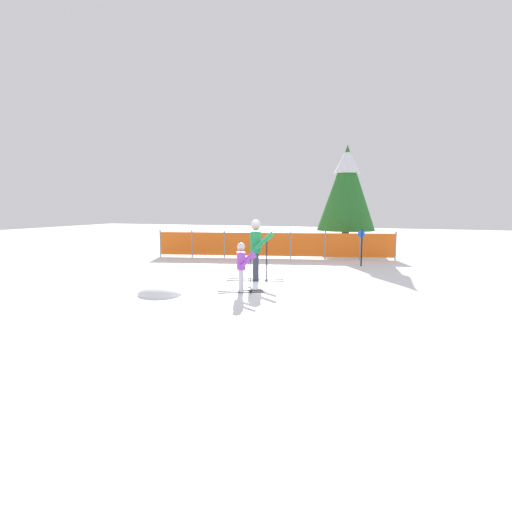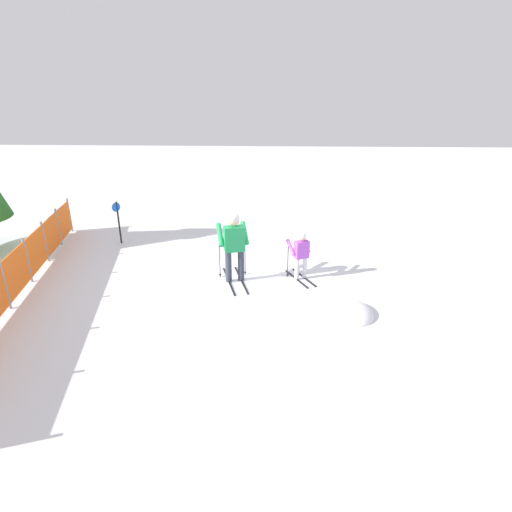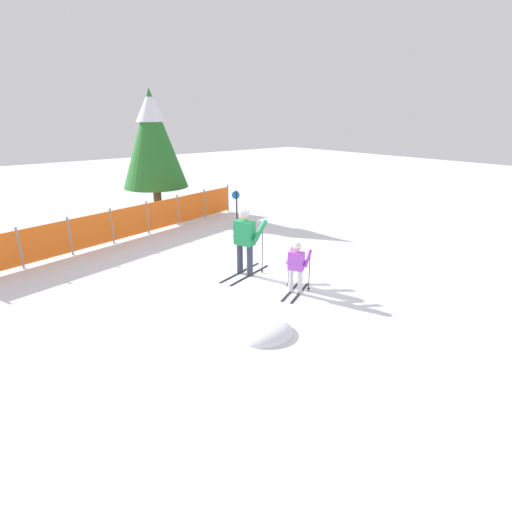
{
  "view_description": "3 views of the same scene",
  "coord_description": "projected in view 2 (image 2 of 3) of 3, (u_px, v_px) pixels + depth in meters",
  "views": [
    {
      "loc": [
        3.59,
        -10.32,
        2.1
      ],
      "look_at": [
        -0.02,
        -0.32,
        0.77
      ],
      "focal_mm": 28.0,
      "sensor_mm": 36.0,
      "label": 1
    },
    {
      "loc": [
        -9.11,
        -0.69,
        4.16
      ],
      "look_at": [
        -0.4,
        -0.27,
        0.73
      ],
      "focal_mm": 28.0,
      "sensor_mm": 36.0,
      "label": 2
    },
    {
      "loc": [
        -5.99,
        -7.21,
        3.84
      ],
      "look_at": [
        -0.37,
        -0.36,
        0.69
      ],
      "focal_mm": 28.0,
      "sensor_mm": 36.0,
      "label": 3
    }
  ],
  "objects": [
    {
      "name": "ground_plane",
      "position": [
        246.0,
        277.0,
        10.02
      ],
      "size": [
        60.0,
        60.0,
        0.0
      ],
      "primitive_type": "plane",
      "color": "white"
    },
    {
      "name": "skier_adult",
      "position": [
        234.0,
        241.0,
        9.46
      ],
      "size": [
        1.67,
        0.89,
        1.73
      ],
      "rotation": [
        0.0,
        0.0,
        0.28
      ],
      "color": "black",
      "rests_on": "ground_plane"
    },
    {
      "name": "skier_child",
      "position": [
        301.0,
        251.0,
        9.68
      ],
      "size": [
        1.15,
        0.76,
        1.22
      ],
      "rotation": [
        0.0,
        0.0,
        0.45
      ],
      "color": "black",
      "rests_on": "ground_plane"
    },
    {
      "name": "safety_fence",
      "position": [
        17.0,
        271.0,
        8.94
      ],
      "size": [
        9.36,
        2.23,
        1.13
      ],
      "rotation": [
        0.0,
        0.0,
        0.23
      ],
      "color": "gray",
      "rests_on": "ground_plane"
    },
    {
      "name": "trail_marker",
      "position": [
        118.0,
        218.0,
        12.08
      ],
      "size": [
        0.25,
        0.17,
        1.31
      ],
      "color": "black",
      "rests_on": "ground_plane"
    },
    {
      "name": "snow_mound",
      "position": [
        351.0,
        314.0,
        8.3
      ],
      "size": [
        1.08,
        0.92,
        0.43
      ],
      "primitive_type": "ellipsoid",
      "color": "white",
      "rests_on": "ground_plane"
    }
  ]
}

